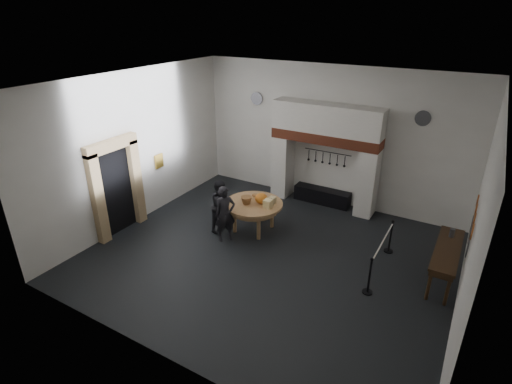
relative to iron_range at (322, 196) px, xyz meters
The scene contains 39 objects.
floor 3.73m from the iron_range, 90.00° to the right, with size 9.00×8.00×0.02m, color black.
ceiling 5.65m from the iron_range, 90.00° to the right, with size 9.00×8.00×0.02m, color silver.
wall_back 2.02m from the iron_range, 90.00° to the left, with size 9.00×0.02×4.50m, color silver.
wall_front 7.97m from the iron_range, 90.00° to the right, with size 9.00×0.02×4.50m, color silver.
wall_left 6.17m from the iron_range, 140.42° to the right, with size 0.02×8.00×4.50m, color silver.
wall_right 6.17m from the iron_range, 39.58° to the right, with size 0.02×8.00×4.50m, color silver.
chimney_pier_left 1.69m from the iron_range, behind, with size 0.55×0.70×2.15m, color silver.
chimney_pier_right 1.69m from the iron_range, ahead, with size 0.55×0.70×2.15m, color silver.
hearth_brick_band 2.06m from the iron_range, 90.00° to the right, with size 3.50×0.72×0.32m, color #9E442B.
chimney_hood 2.67m from the iron_range, 90.00° to the right, with size 3.50×0.70×0.90m, color silver.
iron_range is the anchor object (origin of this frame).
utensil_rail 1.51m from the iron_range, 90.00° to the left, with size 0.02×0.02×1.60m, color black.
door_recess 6.58m from the iron_range, 133.44° to the right, with size 0.04×1.10×2.50m, color black.
door_jamb_near 7.05m from the iron_range, 128.94° to the right, with size 0.22×0.30×2.60m, color tan.
door_jamb_far 6.04m from the iron_range, 137.45° to the right, with size 0.22×0.30×2.60m, color tan.
door_lintel 6.87m from the iron_range, 132.86° to the right, with size 0.22×1.70×0.30m, color tan.
wall_plaque 5.49m from the iron_range, 146.73° to the right, with size 0.05×0.34×0.44m, color gold.
work_table 2.99m from the iron_range, 111.60° to the right, with size 1.70×1.70×0.07m, color tan.
pumpkin 2.88m from the iron_range, 108.52° to the right, with size 0.36×0.36×0.31m, color orange.
cheese_block_big 2.93m from the iron_range, 101.80° to the right, with size 0.22×0.22×0.24m, color #FFE298.
cheese_block_small 2.65m from the iron_range, 103.62° to the right, with size 0.18×0.18×0.20m, color #D5BC7F.
wicker_basket 3.21m from the iron_range, 113.15° to the right, with size 0.32×0.32×0.22m, color olive.
bread_loaf 2.74m from the iron_range, 116.40° to the right, with size 0.31×0.18×0.13m, color #A4733A.
visitor_near 3.94m from the iron_range, 112.25° to the right, with size 0.59×0.39×1.62m, color black.
visitor_far 3.76m from the iron_range, 120.32° to the right, with size 0.77×0.60×1.59m, color black.
side_table 4.86m from the iron_range, 31.78° to the right, with size 0.55×2.20×0.06m, color #3C2815.
pewter_jug 4.60m from the iron_range, 25.32° to the right, with size 0.12×0.12×0.22m, color #4D4E52.
copper_pan_a 5.93m from the iron_range, 38.28° to the right, with size 0.34×0.34×0.03m, color #C6662D.
copper_pan_b 5.62m from the iron_range, 33.66° to the right, with size 0.32×0.32×0.03m, color #C6662D.
copper_pan_c 5.35m from the iron_range, 28.48° to the right, with size 0.30×0.30×0.03m, color #C6662D.
copper_pan_d 5.13m from the iron_range, 22.75° to the right, with size 0.28×0.28×0.03m, color #C6662D.
pewter_plate_left 5.69m from the iron_range, 36.66° to the right, with size 0.40×0.40×0.03m, color #4C4C51.
pewter_plate_mid 5.36m from the iron_range, 31.38° to the right, with size 0.40×0.40×0.03m, color #4C4C51.
pewter_plate_right 5.08m from the iron_range, 25.42° to the right, with size 0.40×0.40×0.03m, color #4C4C51.
pewter_plate_back_left 4.01m from the iron_range, behind, with size 0.44×0.44×0.03m, color #4C4C51.
pewter_plate_back_right 4.01m from the iron_range, ahead, with size 0.44×0.44×0.03m, color #4C4C51.
barrier_post_near 4.76m from the iron_range, 55.51° to the right, with size 0.05×0.05×0.90m, color black.
barrier_post_far 3.31m from the iron_range, 35.47° to the right, with size 0.05×0.05×0.90m, color black.
barrier_rope 4.01m from the iron_range, 47.31° to the right, with size 0.04×0.04×2.00m, color silver.
Camera 1 is at (4.21, -7.93, 5.99)m, focal length 28.00 mm.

